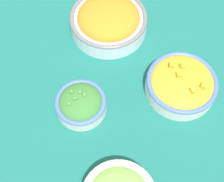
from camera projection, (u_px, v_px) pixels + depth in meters
ground_plane at (112, 97)px, 0.75m from camera, size 3.00×3.00×0.00m
bowl_broccoli at (81, 103)px, 0.71m from camera, size 0.12×0.12×0.06m
bowl_squash at (181, 84)px, 0.73m from camera, size 0.17×0.17×0.06m
bowl_carrots at (109, 20)px, 0.81m from camera, size 0.20×0.20×0.07m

